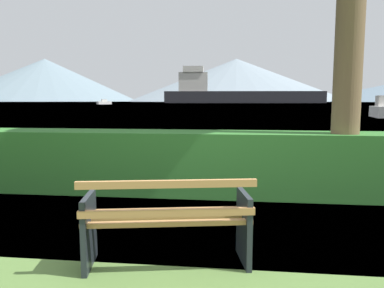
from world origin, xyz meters
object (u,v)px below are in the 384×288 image
Objects in this scene: sailboat_mid at (383,110)px; cargo_ship_large at (231,93)px; fishing_boat_near at (104,102)px; park_bench at (167,222)px.

cargo_ship_large is at bearing 94.79° from sailboat_mid.
fishing_boat_near is 1.18× the size of sailboat_mid.
cargo_ship_large is at bearing 60.10° from fishing_boat_near.
cargo_ship_large reaches higher than fishing_boat_near.
park_bench is 0.30× the size of fishing_boat_near.
cargo_ship_large is 21.10× the size of sailboat_mid.
park_bench is 0.02× the size of cargo_ship_large.
park_bench is at bearing -89.39° from cargo_ship_large.
park_bench is 151.02m from fishing_boat_near.
sailboat_mid is (66.24, -109.09, -0.04)m from fishing_boat_near.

